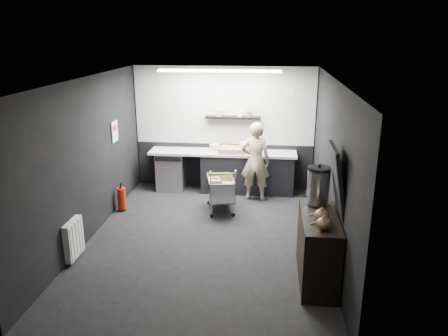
# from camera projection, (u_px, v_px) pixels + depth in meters

# --- Properties ---
(floor) EXTENTS (5.50, 5.50, 0.00)m
(floor) POSITION_uv_depth(u_px,v_px,m) (207.00, 239.00, 7.47)
(floor) COLOR black
(floor) RESTS_ON ground
(ceiling) EXTENTS (5.50, 5.50, 0.00)m
(ceiling) POSITION_uv_depth(u_px,v_px,m) (205.00, 79.00, 6.66)
(ceiling) COLOR silver
(ceiling) RESTS_ON wall_back
(wall_back) EXTENTS (5.50, 0.00, 5.50)m
(wall_back) POSITION_uv_depth(u_px,v_px,m) (224.00, 128.00, 9.68)
(wall_back) COLOR black
(wall_back) RESTS_ON floor
(wall_front) EXTENTS (5.50, 0.00, 5.50)m
(wall_front) POSITION_uv_depth(u_px,v_px,m) (167.00, 242.00, 4.46)
(wall_front) COLOR black
(wall_front) RESTS_ON floor
(wall_left) EXTENTS (0.00, 5.50, 5.50)m
(wall_left) POSITION_uv_depth(u_px,v_px,m) (87.00, 160.00, 7.27)
(wall_left) COLOR black
(wall_left) RESTS_ON floor
(wall_right) EXTENTS (0.00, 5.50, 5.50)m
(wall_right) POSITION_uv_depth(u_px,v_px,m) (332.00, 168.00, 6.86)
(wall_right) COLOR black
(wall_right) RESTS_ON floor
(kitchen_wall_panel) EXTENTS (3.95, 0.02, 1.70)m
(kitchen_wall_panel) POSITION_uv_depth(u_px,v_px,m) (224.00, 106.00, 9.51)
(kitchen_wall_panel) COLOR #B2B1AD
(kitchen_wall_panel) RESTS_ON wall_back
(dado_panel) EXTENTS (3.95, 0.02, 1.00)m
(dado_panel) POSITION_uv_depth(u_px,v_px,m) (224.00, 165.00, 9.91)
(dado_panel) COLOR black
(dado_panel) RESTS_ON wall_back
(floating_shelf) EXTENTS (1.20, 0.22, 0.04)m
(floating_shelf) POSITION_uv_depth(u_px,v_px,m) (233.00, 117.00, 9.45)
(floating_shelf) COLOR black
(floating_shelf) RESTS_ON wall_back
(wall_clock) EXTENTS (0.20, 0.03, 0.20)m
(wall_clock) POSITION_uv_depth(u_px,v_px,m) (289.00, 93.00, 9.26)
(wall_clock) COLOR silver
(wall_clock) RESTS_ON wall_back
(poster) EXTENTS (0.02, 0.30, 0.40)m
(poster) POSITION_uv_depth(u_px,v_px,m) (115.00, 131.00, 8.44)
(poster) COLOR silver
(poster) RESTS_ON wall_left
(poster_red_band) EXTENTS (0.02, 0.22, 0.10)m
(poster_red_band) POSITION_uv_depth(u_px,v_px,m) (115.00, 128.00, 8.42)
(poster_red_band) COLOR #B32016
(poster_red_band) RESTS_ON poster
(radiator) EXTENTS (0.10, 0.50, 0.60)m
(radiator) POSITION_uv_depth(u_px,v_px,m) (74.00, 239.00, 6.71)
(radiator) COLOR silver
(radiator) RESTS_ON wall_left
(ceiling_strip) EXTENTS (2.40, 0.20, 0.04)m
(ceiling_strip) POSITION_uv_depth(u_px,v_px,m) (219.00, 71.00, 8.43)
(ceiling_strip) COLOR white
(ceiling_strip) RESTS_ON ceiling
(prep_counter) EXTENTS (3.20, 0.61, 0.90)m
(prep_counter) POSITION_uv_depth(u_px,v_px,m) (229.00, 171.00, 9.62)
(prep_counter) COLOR black
(prep_counter) RESTS_ON floor
(person) EXTENTS (0.63, 0.43, 1.66)m
(person) POSITION_uv_depth(u_px,v_px,m) (255.00, 161.00, 9.02)
(person) COLOR beige
(person) RESTS_ON floor
(shopping_cart) EXTENTS (0.66, 0.94, 0.92)m
(shopping_cart) POSITION_uv_depth(u_px,v_px,m) (220.00, 190.00, 8.56)
(shopping_cart) COLOR silver
(shopping_cart) RESTS_ON floor
(sideboard) EXTENTS (0.56, 1.31, 1.96)m
(sideboard) POSITION_uv_depth(u_px,v_px,m) (319.00, 239.00, 6.12)
(sideboard) COLOR black
(sideboard) RESTS_ON floor
(fire_extinguisher) EXTENTS (0.17, 0.17, 0.55)m
(fire_extinguisher) POSITION_uv_depth(u_px,v_px,m) (122.00, 198.00, 8.60)
(fire_extinguisher) COLOR #AE190B
(fire_extinguisher) RESTS_ON floor
(cardboard_box) EXTENTS (0.59, 0.46, 0.11)m
(cardboard_box) POSITION_uv_depth(u_px,v_px,m) (233.00, 150.00, 9.41)
(cardboard_box) COLOR #A17756
(cardboard_box) RESTS_ON prep_counter
(pink_tub) EXTENTS (0.21, 0.21, 0.21)m
(pink_tub) POSITION_uv_depth(u_px,v_px,m) (244.00, 147.00, 9.42)
(pink_tub) COLOR beige
(pink_tub) RESTS_ON prep_counter
(white_container) EXTENTS (0.24, 0.21, 0.17)m
(white_container) POSITION_uv_depth(u_px,v_px,m) (215.00, 148.00, 9.44)
(white_container) COLOR silver
(white_container) RESTS_ON prep_counter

